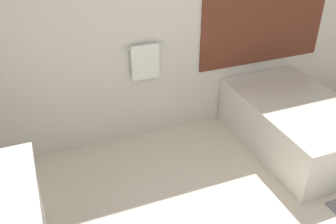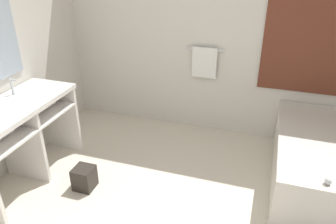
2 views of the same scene
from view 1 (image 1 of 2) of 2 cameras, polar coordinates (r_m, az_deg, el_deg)
name	(u,v)px [view 1 (image 1 of 2)]	position (r m, az deg, el deg)	size (l,w,h in m)	color
wall_back_with_blinds	(172,24)	(4.21, 0.56, 13.27)	(7.40, 0.13, 2.70)	silver
bathtub	(296,122)	(4.55, 18.96, -1.44)	(1.08, 1.71, 0.69)	silver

